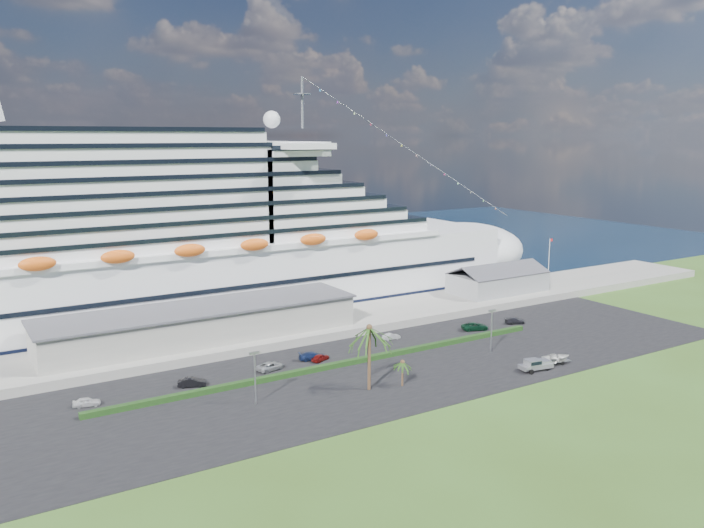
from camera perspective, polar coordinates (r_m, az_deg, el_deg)
ground at (r=114.70m, az=6.79°, el=-10.03°), size 420.00×420.00×0.00m
asphalt_lot at (r=122.93m, az=3.57°, el=-8.51°), size 140.00×38.00×0.12m
wharf at (r=146.19m, az=-3.02°, el=-5.03°), size 240.00×20.00×1.80m
water at (r=227.58m, az=-13.99°, el=0.10°), size 420.00×160.00×0.02m
cruise_ship at (r=156.36m, az=-14.30°, el=1.60°), size 191.00×38.00×54.00m
terminal_building at (r=135.36m, az=-12.39°, el=-4.75°), size 61.00×15.00×6.30m
port_shed at (r=175.56m, az=12.02°, el=-1.42°), size 24.00×12.31×7.37m
flagpole at (r=187.60m, az=16.06°, el=0.37°), size 1.08×0.16×12.00m
hedge at (r=122.59m, az=-0.88°, el=-8.30°), size 88.00×1.10×0.90m
lamp_post_left at (r=105.67m, az=-8.07°, el=-8.81°), size 1.60×0.35×8.27m
lamp_post_right at (r=131.35m, az=11.53°, el=-5.04°), size 1.60×0.35×8.27m
palm_tall at (r=109.25m, az=1.45°, el=-5.92°), size 8.82×8.82×11.13m
palm_short at (r=112.75m, az=4.22°, el=-8.37°), size 3.53×3.53×4.56m
parked_car_0 at (r=112.73m, az=-21.20°, el=-10.64°), size 4.27×2.48×1.36m
parked_car_1 at (r=116.01m, az=-13.15°, el=-9.54°), size 4.85×3.20×1.51m
parked_car_2 at (r=121.42m, az=-6.79°, el=-8.43°), size 5.52×3.44×1.42m
parked_car_3 at (r=126.03m, az=-3.30°, el=-7.64°), size 5.40×3.38×1.46m
parked_car_4 at (r=125.42m, az=-2.65°, el=-7.77°), size 4.11×2.90×1.30m
parked_car_5 at (r=138.23m, az=3.29°, el=-6.04°), size 3.80×1.61×1.22m
parked_car_6 at (r=146.76m, az=10.19°, el=-5.13°), size 6.19×4.31×1.57m
parked_car_7 at (r=153.31m, az=13.38°, el=-4.63°), size 4.75×3.22×1.28m
pickup_truck at (r=124.32m, az=14.99°, el=-8.05°), size 6.32×3.14×2.13m
boat_trailer at (r=128.75m, az=16.65°, el=-7.46°), size 6.58×4.87×1.82m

